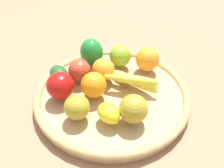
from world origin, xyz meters
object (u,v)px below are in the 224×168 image
Objects in this scene: orange_2 at (94,85)px; apple_1 at (120,56)px; lemon_0 at (109,113)px; apple_2 at (134,109)px; banana_bunch at (133,80)px; apple_3 at (60,85)px; avocado at (59,75)px; apple_4 at (79,70)px; orange_0 at (147,59)px; apple_0 at (77,107)px; orange_1 at (103,69)px; bell_pepper at (92,52)px.

orange_2 and apple_1 have the same top height.
lemon_0 is 0.06m from apple_2.
apple_2 is at bearing -168.19° from banana_bunch.
banana_bunch is at bearing -56.49° from orange_2.
orange_2 is at bearing 39.47° from lemon_0.
avocado is at bearing 30.47° from apple_3.
apple_4 is 0.06m from avocado.
orange_0 reaches higher than banana_bunch.
avocado is (0.12, 0.11, -0.01)m from apple_0.
orange_2 is 0.94× the size of apple_3.
banana_bunch is 0.15m from lemon_0.
apple_0 is at bearing -129.81° from apple_3.
orange_0 is (0.20, -0.22, -0.00)m from apple_3.
orange_2 is 0.08m from orange_1.
apple_0 is (-0.16, 0.12, 0.01)m from banana_bunch.
orange_0 reaches higher than apple_2.
apple_3 is 0.22m from apple_2.
orange_2 is 0.14m from apple_2.
apple_0 is 0.99× the size of lemon_0.
bell_pepper is (0.07, 0.06, 0.01)m from orange_1.
banana_bunch is (-0.02, -0.10, -0.01)m from orange_1.
bell_pepper is 0.14m from avocado.
banana_bunch is at bearing -62.95° from apple_3.
apple_3 is at bearing 148.07° from apple_1.
lemon_0 is (-0.25, -0.03, -0.01)m from apple_1.
orange_1 is at bearing 21.38° from lemon_0.
apple_1 is at bearing 7.21° from lemon_0.
banana_bunch is at bearing -99.12° from orange_1.
orange_2 reaches higher than avocado.
apple_0 is at bearing 151.50° from orange_0.
orange_2 is 1.11× the size of apple_0.
orange_2 is 0.79× the size of bell_pepper.
apple_1 is 0.93× the size of avocado.
orange_1 is at bearing -39.41° from apple_3.
orange_2 reaches higher than orange_1.
apple_1 is at bearing -31.93° from apple_3.
apple_1 is 0.12m from banana_bunch.
bell_pepper is (0.15, 0.06, 0.01)m from orange_2.
avocado is (0.03, 0.12, -0.01)m from orange_2.
avocado is (-0.14, 0.16, -0.01)m from apple_1.
apple_2 is (-0.12, -0.20, 0.00)m from apple_4.
bell_pepper is at bearing 28.50° from lemon_0.
avocado is at bearing 76.57° from orange_2.
orange_2 is 0.44× the size of banana_bunch.
orange_2 is at bearing -131.25° from apple_4.
orange_2 is 1.01× the size of apple_1.
orange_1 and apple_4 have the same top height.
apple_3 is at bearing -149.53° from avocado.
apple_2 is (-0.23, -0.09, 0.00)m from apple_1.
apple_3 reaches higher than lemon_0.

